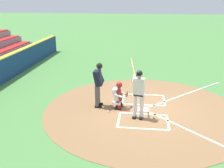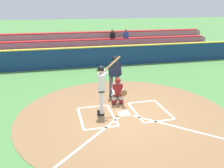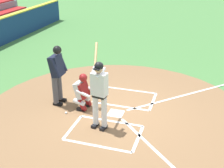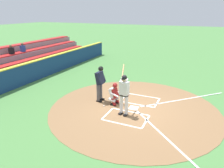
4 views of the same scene
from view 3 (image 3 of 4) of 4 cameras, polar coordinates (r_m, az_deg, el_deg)
ground_plane at (r=8.71m, az=0.75°, el=-5.73°), size 120.00×120.00×0.00m
dirt_circle at (r=8.70m, az=0.75°, el=-5.70°), size 8.00×8.00×0.01m
home_plate_and_chalk at (r=8.52m, az=6.46°, el=-6.50°), size 7.93×4.91×0.01m
batter at (r=7.57m, az=-2.48°, el=-1.22°), size 1.02×0.59×2.13m
catcher at (r=8.76m, az=-5.50°, el=-1.27°), size 0.59×0.65×1.13m
plate_umpire at (r=8.97m, az=-10.47°, el=2.43°), size 0.58×0.41×1.86m
baseball at (r=8.78m, az=-8.80°, el=-5.49°), size 0.07×0.07×0.07m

